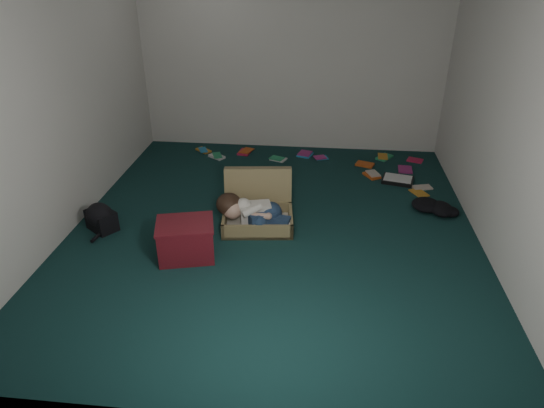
# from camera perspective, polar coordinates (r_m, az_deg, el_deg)

# --- Properties ---
(floor) EXTENTS (4.50, 4.50, 0.00)m
(floor) POSITION_cam_1_polar(r_m,az_deg,el_deg) (4.90, 0.19, -2.79)
(floor) COLOR #102E2D
(floor) RESTS_ON ground
(wall_back) EXTENTS (4.50, 0.00, 4.50)m
(wall_back) POSITION_cam_1_polar(r_m,az_deg,el_deg) (6.56, 2.32, 17.42)
(wall_back) COLOR white
(wall_back) RESTS_ON ground
(wall_front) EXTENTS (4.50, 0.00, 4.50)m
(wall_front) POSITION_cam_1_polar(r_m,az_deg,el_deg) (2.32, -5.50, -3.63)
(wall_front) COLOR white
(wall_front) RESTS_ON ground
(wall_left) EXTENTS (0.00, 4.50, 4.50)m
(wall_left) POSITION_cam_1_polar(r_m,az_deg,el_deg) (4.98, -23.84, 11.67)
(wall_left) COLOR white
(wall_left) RESTS_ON ground
(wall_right) EXTENTS (0.00, 4.50, 4.50)m
(wall_right) POSITION_cam_1_polar(r_m,az_deg,el_deg) (4.63, 26.10, 10.06)
(wall_right) COLOR white
(wall_right) RESTS_ON ground
(suitcase) EXTENTS (0.77, 0.75, 0.51)m
(suitcase) POSITION_cam_1_polar(r_m,az_deg,el_deg) (4.95, -1.67, -0.38)
(suitcase) COLOR #8F7D4E
(suitcase) RESTS_ON floor
(person) EXTENTS (0.77, 0.37, 0.32)m
(person) POSITION_cam_1_polar(r_m,az_deg,el_deg) (4.78, -2.30, -0.93)
(person) COLOR silver
(person) RESTS_ON suitcase
(maroon_bin) EXTENTS (0.59, 0.51, 0.35)m
(maroon_bin) POSITION_cam_1_polar(r_m,az_deg,el_deg) (4.44, -10.08, -4.15)
(maroon_bin) COLOR maroon
(maroon_bin) RESTS_ON floor
(backpack) EXTENTS (0.47, 0.46, 0.22)m
(backpack) POSITION_cam_1_polar(r_m,az_deg,el_deg) (5.11, -19.41, -1.72)
(backpack) COLOR black
(backpack) RESTS_ON floor
(clothing_pile) EXTENTS (0.49, 0.45, 0.13)m
(clothing_pile) POSITION_cam_1_polar(r_m,az_deg,el_deg) (5.46, 18.83, -0.20)
(clothing_pile) COLOR black
(clothing_pile) RESTS_ON floor
(paper_tray) EXTENTS (0.41, 0.34, 0.05)m
(paper_tray) POSITION_cam_1_polar(r_m,az_deg,el_deg) (6.03, 14.57, 2.78)
(paper_tray) COLOR black
(paper_tray) RESTS_ON floor
(book_scatter) EXTENTS (3.07, 1.24, 0.02)m
(book_scatter) POSITION_cam_1_polar(r_m,az_deg,el_deg) (6.37, 7.04, 4.72)
(book_scatter) COLOR orange
(book_scatter) RESTS_ON floor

